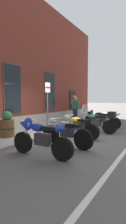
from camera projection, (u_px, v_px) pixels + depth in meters
name	position (u px, v px, depth m)	size (l,w,h in m)	color
ground_plane	(54.00, 135.00, 8.01)	(140.00, 140.00, 0.00)	#565451
sidewalk	(32.00, 132.00, 8.61)	(26.22, 2.46, 0.13)	gray
motorcycle_blue_sport	(39.00, 136.00, 5.06)	(0.62, 2.02, 1.06)	black
motorcycle_grey_naked	(66.00, 133.00, 6.09)	(0.62, 2.02, 0.93)	black
motorcycle_yellow_naked	(78.00, 126.00, 7.51)	(0.69, 1.97, 0.93)	black
motorcycle_green_touring	(97.00, 122.00, 8.51)	(0.62, 2.03, 1.32)	black
motorcycle_black_sport	(100.00, 118.00, 9.83)	(0.62, 2.13, 1.02)	black
pedestrian_striped_shirt	(76.00, 107.00, 12.35)	(0.32, 0.56, 1.62)	#1E1E4C
pedestrian_tan_coat	(74.00, 106.00, 13.47)	(0.37, 0.63, 1.75)	#2D3351
parking_sign	(48.00, 99.00, 8.42)	(0.36, 0.07, 2.25)	#4C4C51
barrel_planter	(7.00, 125.00, 7.09)	(0.58, 0.58, 1.01)	brown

